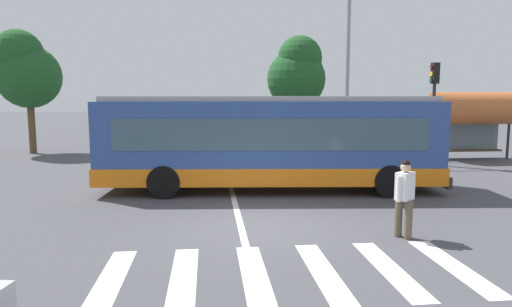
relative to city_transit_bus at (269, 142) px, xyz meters
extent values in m
plane|color=#47474C|center=(-0.83, -4.20, -1.59)|extent=(160.00, 160.00, 0.00)
cylinder|color=black|center=(3.71, 0.85, -1.09)|extent=(1.02, 0.39, 1.00)
cylinder|color=black|center=(3.50, -1.49, -1.09)|extent=(1.02, 0.39, 1.00)
cylinder|color=black|center=(-3.11, 1.45, -1.09)|extent=(1.02, 0.39, 1.00)
cylinder|color=black|center=(-3.31, -0.88, -1.09)|extent=(1.02, 0.39, 1.00)
cube|color=#2D4C8E|center=(-0.02, 0.00, 0.04)|extent=(10.87, 3.49, 2.55)
cube|color=orange|center=(-0.02, 0.00, -0.96)|extent=(10.98, 3.52, 0.55)
cube|color=#3D5666|center=(-0.02, 0.00, 0.34)|extent=(9.60, 3.42, 0.96)
cube|color=#3D5666|center=(5.31, -0.47, 0.24)|extent=(0.24, 2.24, 1.63)
cube|color=black|center=(5.31, -0.47, 1.13)|extent=(0.23, 1.94, 0.28)
cube|color=#99999E|center=(-0.02, 0.00, 1.39)|extent=(10.43, 3.25, 0.16)
cube|color=#28282B|center=(5.41, -0.48, -1.16)|extent=(0.35, 2.55, 0.36)
cylinder|color=brown|center=(2.15, -5.24, -1.16)|extent=(0.16, 0.16, 0.85)
cylinder|color=brown|center=(2.29, -5.43, -1.16)|extent=(0.16, 0.16, 0.85)
cube|color=white|center=(2.22, -5.34, -0.44)|extent=(0.48, 0.45, 0.60)
cylinder|color=white|center=(2.03, -5.48, -0.47)|extent=(0.10, 0.10, 0.55)
cylinder|color=white|center=(2.42, -5.19, -0.47)|extent=(0.10, 0.10, 0.55)
sphere|color=tan|center=(2.22, -5.34, -0.03)|extent=(0.22, 0.22, 0.22)
sphere|color=black|center=(2.22, -5.34, 0.04)|extent=(0.19, 0.19, 0.19)
cylinder|color=black|center=(-2.42, 13.43, -1.27)|extent=(0.23, 0.65, 0.64)
cylinder|color=black|center=(-0.75, 13.51, -1.27)|extent=(0.23, 0.65, 0.64)
cylinder|color=black|center=(-2.29, 10.64, -1.27)|extent=(0.23, 0.65, 0.64)
cylinder|color=black|center=(-0.62, 10.72, -1.27)|extent=(0.23, 0.65, 0.64)
cube|color=white|center=(-1.52, 12.08, -0.95)|extent=(2.03, 4.58, 0.52)
cube|color=#3D5666|center=(-1.51, 11.99, -0.47)|extent=(1.70, 2.23, 0.44)
cube|color=white|center=(-1.51, 11.99, -0.28)|extent=(1.62, 2.05, 0.09)
cylinder|color=black|center=(0.22, 14.03, -1.27)|extent=(0.24, 0.65, 0.64)
cylinder|color=black|center=(1.89, 14.13, -1.27)|extent=(0.24, 0.65, 0.64)
cylinder|color=black|center=(0.38, 11.24, -1.27)|extent=(0.24, 0.65, 0.64)
cylinder|color=black|center=(2.05, 11.34, -1.27)|extent=(0.24, 0.65, 0.64)
cube|color=black|center=(1.13, 12.68, -0.95)|extent=(2.07, 4.60, 0.52)
cube|color=#3D5666|center=(1.14, 12.60, -0.47)|extent=(1.72, 2.25, 0.44)
cube|color=black|center=(1.14, 12.60, -0.28)|extent=(1.64, 2.06, 0.09)
cylinder|color=black|center=(3.09, 13.50, -1.27)|extent=(0.21, 0.64, 0.64)
cylinder|color=black|center=(4.76, 13.53, -1.27)|extent=(0.21, 0.64, 0.64)
cylinder|color=black|center=(3.13, 10.71, -1.27)|extent=(0.21, 0.64, 0.64)
cylinder|color=black|center=(4.81, 10.74, -1.27)|extent=(0.21, 0.64, 0.64)
cube|color=#38383D|center=(3.95, 12.12, -0.95)|extent=(1.89, 4.53, 0.52)
cube|color=#3D5666|center=(3.95, 12.03, -0.47)|extent=(1.64, 2.18, 0.44)
cube|color=#38383D|center=(3.95, 12.03, -0.28)|extent=(1.56, 2.00, 0.09)
cylinder|color=#28282B|center=(7.88, 4.53, 0.21)|extent=(0.14, 0.14, 3.60)
cube|color=black|center=(7.88, 4.53, 2.46)|extent=(0.28, 0.32, 0.90)
cylinder|color=#410907|center=(7.71, 4.53, 2.73)|extent=(0.04, 0.20, 0.20)
cylinder|color=yellow|center=(7.71, 4.53, 2.43)|extent=(0.04, 0.20, 0.20)
cylinder|color=#093B10|center=(7.71, 4.53, 2.13)|extent=(0.04, 0.20, 0.20)
cylinder|color=#28282B|center=(8.66, 6.00, -0.44)|extent=(0.12, 0.12, 2.30)
cylinder|color=#28282B|center=(12.53, 6.00, -0.44)|extent=(0.12, 0.12, 2.30)
cube|color=slate|center=(10.59, 6.70, -0.32)|extent=(3.72, 0.04, 1.93)
cylinder|color=#BC602D|center=(10.59, 6.00, 0.89)|extent=(3.95, 1.54, 1.54)
cube|color=#4C3823|center=(10.59, 6.00, -1.14)|extent=(3.10, 0.36, 0.08)
cylinder|color=#939399|center=(4.77, 7.13, 2.81)|extent=(0.20, 0.20, 8.79)
cylinder|color=brown|center=(-11.32, 10.80, -0.13)|extent=(0.36, 0.36, 2.92)
sphere|color=#1E5123|center=(-11.32, 10.80, 2.49)|extent=(3.32, 3.32, 3.32)
sphere|color=#1E5123|center=(-11.68, 10.55, 3.65)|extent=(2.49, 2.49, 2.49)
cylinder|color=brown|center=(4.21, 17.14, -0.19)|extent=(0.36, 0.36, 2.80)
sphere|color=#1E5123|center=(4.21, 17.14, 2.64)|extent=(4.09, 4.09, 4.09)
sphere|color=#1E5123|center=(4.41, 16.92, 4.08)|extent=(3.07, 3.07, 3.07)
cube|color=silver|center=(-3.64, -7.03, -1.58)|extent=(0.45, 2.83, 0.01)
cube|color=silver|center=(-2.42, -7.03, -1.58)|extent=(0.45, 2.83, 0.01)
cube|color=silver|center=(-1.21, -7.03, -1.58)|extent=(0.45, 2.83, 0.01)
cube|color=silver|center=(0.01, -7.03, -1.58)|extent=(0.45, 2.83, 0.01)
cube|color=silver|center=(1.22, -7.03, -1.58)|extent=(0.45, 2.83, 0.01)
cube|color=silver|center=(2.44, -7.03, -1.58)|extent=(0.45, 2.83, 0.01)
cube|color=silver|center=(-1.23, -2.20, -1.58)|extent=(0.16, 24.00, 0.01)
camera|label=1|loc=(-1.97, -14.53, 1.49)|focal=31.87mm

